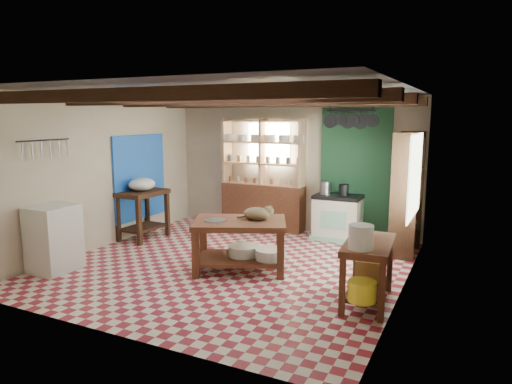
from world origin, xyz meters
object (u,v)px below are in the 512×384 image
at_px(work_table, 240,245).
at_px(cat, 257,214).
at_px(stove, 338,217).
at_px(white_cabinet, 54,238).
at_px(right_counter, 368,273).
at_px(prep_table, 143,215).

distance_m(work_table, cat, 0.53).
height_order(stove, cat, cat).
distance_m(stove, cat, 2.26).
bearing_deg(cat, white_cabinet, 172.85).
relative_size(work_table, right_counter, 1.23).
height_order(right_counter, cat, cat).
bearing_deg(work_table, white_cabinet, -177.94).
bearing_deg(stove, right_counter, -67.49).
bearing_deg(work_table, stove, 46.04).
xyz_separation_m(work_table, stove, (0.82, 2.28, 0.04)).
bearing_deg(right_counter, prep_table, 160.49).
bearing_deg(work_table, prep_table, 138.49).
xyz_separation_m(stove, prep_table, (-3.24, -1.53, 0.04)).
bearing_deg(cat, stove, 39.80).
xyz_separation_m(stove, cat, (-0.61, -2.13, 0.43)).
bearing_deg(white_cabinet, prep_table, 87.69).
height_order(prep_table, cat, cat).
relative_size(stove, cat, 2.10).
bearing_deg(stove, white_cabinet, -133.68).
relative_size(right_counter, cat, 2.68).
height_order(prep_table, white_cabinet, white_cabinet).
bearing_deg(prep_table, white_cabinet, -88.73).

